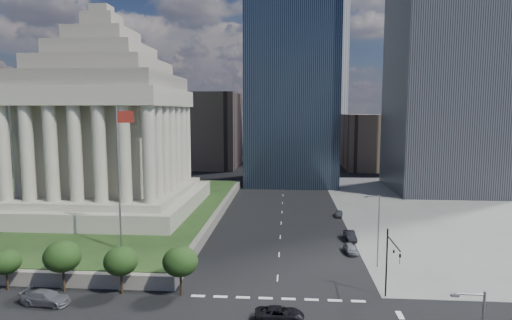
# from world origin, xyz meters

# --- Properties ---
(ground) EXTENTS (500.00, 500.00, 0.00)m
(ground) POSITION_xyz_m (0.00, 100.00, 0.00)
(ground) COLOR black
(ground) RESTS_ON ground
(sidewalk_ne) EXTENTS (68.00, 90.00, 0.03)m
(sidewalk_ne) POSITION_xyz_m (46.00, 60.00, 0.01)
(sidewalk_ne) COLOR slate
(sidewalk_ne) RESTS_ON ground
(plaza_terrace) EXTENTS (66.00, 70.00, 1.80)m
(plaza_terrace) POSITION_xyz_m (-45.00, 50.00, 0.90)
(plaza_terrace) COLOR slate
(plaza_terrace) RESTS_ON ground
(plaza_lawn) EXTENTS (64.00, 68.00, 0.10)m
(plaza_lawn) POSITION_xyz_m (-45.00, 50.00, 1.85)
(plaza_lawn) COLOR #223D19
(plaza_lawn) RESTS_ON plaza_terrace
(war_memorial) EXTENTS (34.00, 34.00, 39.00)m
(war_memorial) POSITION_xyz_m (-34.00, 48.00, 21.40)
(war_memorial) COLOR #A89F8D
(war_memorial) RESTS_ON plaza_lawn
(flagpole) EXTENTS (2.52, 0.24, 20.00)m
(flagpole) POSITION_xyz_m (-21.83, 24.00, 13.11)
(flagpole) COLOR slate
(flagpole) RESTS_ON plaza_lawn
(midrise_glass) EXTENTS (26.00, 26.00, 60.00)m
(midrise_glass) POSITION_xyz_m (2.00, 95.00, 30.00)
(midrise_glass) COLOR black
(midrise_glass) RESTS_ON ground
(building_filler_ne) EXTENTS (20.00, 30.00, 20.00)m
(building_filler_ne) POSITION_xyz_m (32.00, 130.00, 10.00)
(building_filler_ne) COLOR brown
(building_filler_ne) RESTS_ON ground
(building_filler_nw) EXTENTS (24.00, 30.00, 28.00)m
(building_filler_nw) POSITION_xyz_m (-30.00, 130.00, 14.00)
(building_filler_nw) COLOR brown
(building_filler_nw) RESTS_ON ground
(traffic_signal_ne) EXTENTS (0.30, 5.74, 8.00)m
(traffic_signal_ne) POSITION_xyz_m (12.50, 13.70, 5.25)
(traffic_signal_ne) COLOR black
(traffic_signal_ne) RESTS_ON ground
(street_lamp_north) EXTENTS (2.13, 0.22, 10.00)m
(street_lamp_north) POSITION_xyz_m (13.33, 25.00, 5.66)
(street_lamp_north) COLOR slate
(street_lamp_north) RESTS_ON ground
(pickup_truck) EXTENTS (5.16, 2.62, 1.40)m
(pickup_truck) POSITION_xyz_m (0.48, 8.93, 0.70)
(pickup_truck) COLOR black
(pickup_truck) RESTS_ON ground
(suv_grey) EXTENTS (2.76, 5.60, 1.57)m
(suv_grey) POSITION_xyz_m (-25.23, 10.59, 0.78)
(suv_grey) COLOR #5B5D63
(suv_grey) RESTS_ON ground
(parked_sedan_near) EXTENTS (4.19, 2.09, 1.37)m
(parked_sedan_near) POSITION_xyz_m (10.66, 30.51, 0.69)
(parked_sedan_near) COLOR gray
(parked_sedan_near) RESTS_ON ground
(parked_sedan_mid) EXTENTS (4.59, 1.82, 1.49)m
(parked_sedan_mid) POSITION_xyz_m (11.50, 37.08, 0.74)
(parked_sedan_mid) COLOR black
(parked_sedan_mid) RESTS_ON ground
(parked_sedan_far) EXTENTS (2.06, 3.83, 1.24)m
(parked_sedan_far) POSITION_xyz_m (11.50, 52.99, 0.62)
(parked_sedan_far) COLOR #4F5256
(parked_sedan_far) RESTS_ON ground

